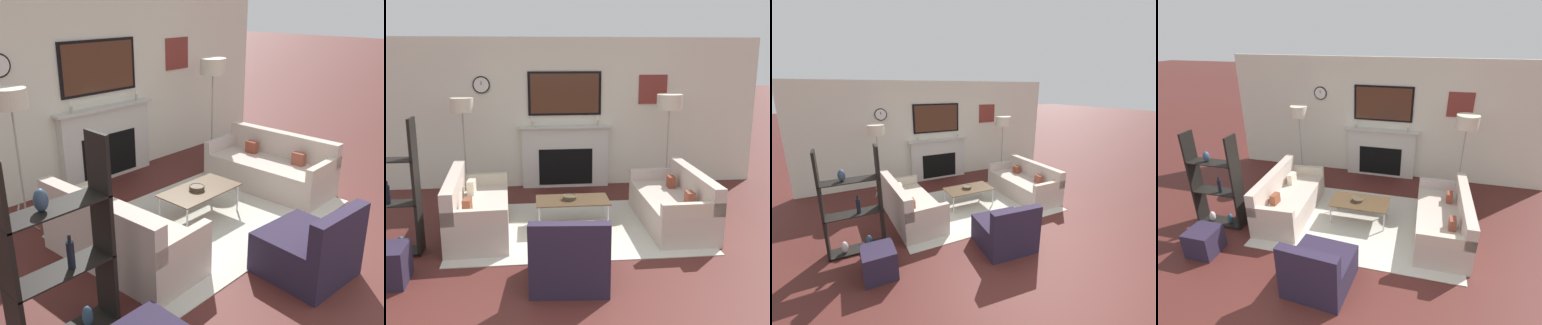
% 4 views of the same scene
% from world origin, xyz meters
% --- Properties ---
extents(ground_plane, '(60.00, 60.00, 0.00)m').
position_xyz_m(ground_plane, '(0.00, 0.00, 0.00)').
color(ground_plane, '#4A1F1B').
extents(fireplace_wall, '(7.22, 0.28, 2.70)m').
position_xyz_m(fireplace_wall, '(0.00, 4.54, 1.23)').
color(fireplace_wall, silver).
rests_on(fireplace_wall, ground_plane).
extents(area_rug, '(3.42, 2.21, 0.01)m').
position_xyz_m(area_rug, '(0.00, 2.36, 0.01)').
color(area_rug, beige).
rests_on(area_rug, ground_plane).
extents(couch_left, '(0.88, 1.81, 0.82)m').
position_xyz_m(couch_left, '(-1.41, 2.36, 0.29)').
color(couch_left, '#C1AEA0').
rests_on(couch_left, ground_plane).
extents(couch_right, '(0.83, 1.83, 0.79)m').
position_xyz_m(couch_right, '(1.41, 2.36, 0.28)').
color(couch_right, '#C1AEA0').
rests_on(couch_right, ground_plane).
extents(armchair, '(0.89, 0.89, 0.80)m').
position_xyz_m(armchair, '(-0.25, 0.80, 0.27)').
color(armchair, '#261E33').
rests_on(armchair, ground_plane).
extents(coffee_table, '(1.03, 0.55, 0.39)m').
position_xyz_m(coffee_table, '(-0.06, 2.45, 0.37)').
color(coffee_table, '#4C3823').
rests_on(coffee_table, ground_plane).
extents(decorative_bowl, '(0.20, 0.20, 0.06)m').
position_xyz_m(decorative_bowl, '(-0.10, 2.46, 0.42)').
color(decorative_bowl, '#4B392B').
rests_on(decorative_bowl, coffee_table).
extents(floor_lamp_left, '(0.37, 0.37, 1.73)m').
position_xyz_m(floor_lamp_left, '(-1.72, 3.78, 1.58)').
color(floor_lamp_left, '#9E998E').
rests_on(floor_lamp_left, ground_plane).
extents(floor_lamp_right, '(0.43, 0.43, 1.76)m').
position_xyz_m(floor_lamp_right, '(1.72, 3.78, 1.60)').
color(floor_lamp_right, '#9E998E').
rests_on(floor_lamp_right, ground_plane).
extents(shelf_unit, '(0.86, 0.28, 1.69)m').
position_xyz_m(shelf_unit, '(-2.43, 1.75, 0.76)').
color(shelf_unit, black).
rests_on(shelf_unit, ground_plane).
extents(ottoman, '(0.44, 0.44, 0.41)m').
position_xyz_m(ottoman, '(-2.20, 1.00, 0.21)').
color(ottoman, '#261E33').
rests_on(ottoman, ground_plane).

